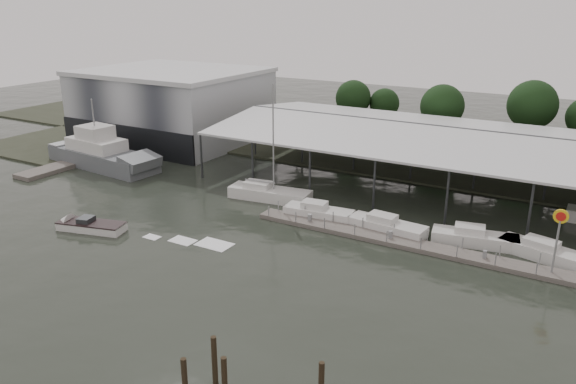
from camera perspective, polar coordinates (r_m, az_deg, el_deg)
The scene contains 16 objects.
ground at distance 48.68m, azimuth -9.71°, elevation -5.79°, with size 200.00×200.00×0.00m, color #252B23.
land_strip_far at distance 83.33m, azimuth 9.00°, elevation 4.80°, with size 140.00×30.00×0.30m.
land_strip_west at distance 95.89m, azimuth -16.83°, elevation 6.08°, with size 20.00×40.00×0.30m.
storage_warehouse at distance 86.57m, azimuth -11.64°, elevation 8.69°, with size 24.50×20.50×10.50m.
covered_boat_shed at distance 64.21m, azimuth 18.82°, elevation 5.33°, with size 58.24×24.00×6.96m.
trawler_dock at distance 78.31m, azimuth -20.22°, elevation 3.05°, with size 3.00×18.00×0.50m.
floating_dock at distance 49.87m, azimuth 11.41°, elevation -5.03°, with size 28.00×2.00×1.40m.
shell_fuel_sign at distance 46.47m, azimuth 25.80°, elevation -3.47°, with size 1.10×0.18×5.55m.
grey_trawler at distance 74.80m, azimuth -18.29°, elevation 3.61°, with size 17.05×6.17×8.84m.
white_sailboat at distance 59.64m, azimuth -1.98°, elevation -0.14°, with size 9.09×3.74×12.49m.
speedboat_underway at distance 55.13m, azimuth -19.84°, elevation -3.23°, with size 17.69×6.34×2.00m.
moored_cruiser_0 at distance 54.50m, azimuth 3.09°, elevation -2.08°, with size 6.90×2.87×1.70m.
moored_cruiser_1 at distance 52.02m, azimuth 9.97°, elevation -3.41°, with size 7.32×2.82×1.70m.
moored_cruiser_2 at distance 51.38m, azimuth 18.38°, elevation -4.43°, with size 7.50×3.52×1.70m.
moored_cruiser_3 at distance 50.67m, azimuth 24.71°, elevation -5.58°, with size 7.86×4.05×1.70m.
horizon_tree_line at distance 82.56m, azimuth 26.28°, elevation 6.96°, with size 66.70×11.39×9.99m.
Camera 1 is at (28.99, -33.50, 20.16)m, focal length 35.00 mm.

